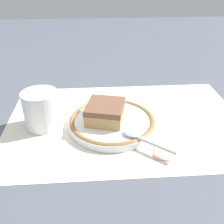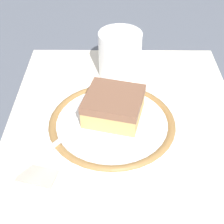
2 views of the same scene
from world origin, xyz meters
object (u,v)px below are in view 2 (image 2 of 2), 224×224
Objects in this scene: spoon at (57,143)px; cup at (120,57)px; plate at (112,125)px; cake_slice at (114,106)px; sugar_packet at (37,174)px.

cup is (-0.20, 0.09, 0.02)m from spoon.
plate is 1.95× the size of cake_slice.
cup is (-0.15, 0.01, 0.03)m from plate.
sugar_packet is (0.24, -0.11, -0.03)m from cup.
plate is at bearing -9.89° from cake_slice.
cake_slice reaches higher than sugar_packet.
cake_slice is at bearing 170.11° from plate.
plate is at bearing 132.14° from sugar_packet.
cup is (-0.14, 0.01, 0.00)m from cake_slice.
plate is 0.03m from cake_slice.
cake_slice is at bearing 128.09° from spoon.
cup is at bearing 175.57° from cake_slice.
cake_slice is 0.96× the size of spoon.
spoon reaches higher than sugar_packet.
cup reaches higher than plate.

